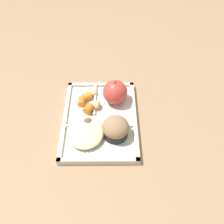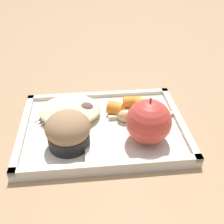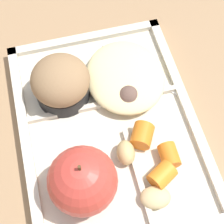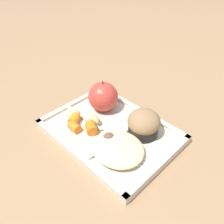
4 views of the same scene
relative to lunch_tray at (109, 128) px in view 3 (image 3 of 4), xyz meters
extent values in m
plane|color=#997551|center=(0.00, 0.00, -0.01)|extent=(6.00, 6.00, 0.00)
cube|color=beige|center=(0.00, 0.00, 0.00)|extent=(0.32, 0.24, 0.01)
cube|color=beige|center=(0.00, -0.11, 0.01)|extent=(0.32, 0.01, 0.01)
cube|color=beige|center=(0.00, 0.11, 0.01)|extent=(0.32, 0.01, 0.01)
cube|color=beige|center=(0.16, 0.00, 0.01)|extent=(0.01, 0.24, 0.01)
cube|color=beige|center=(0.03, 0.00, 0.01)|extent=(0.01, 0.21, 0.01)
cube|color=beige|center=(-0.08, -0.02, 0.01)|extent=(0.14, 0.01, 0.01)
sphere|color=#C63D33|center=(-0.08, 0.05, 0.05)|extent=(0.08, 0.08, 0.08)
cylinder|color=#4C381E|center=(-0.08, 0.05, 0.09)|extent=(0.00, 0.00, 0.01)
cylinder|color=black|center=(0.06, 0.05, 0.02)|extent=(0.08, 0.08, 0.03)
ellipsoid|color=#93704C|center=(0.06, 0.05, 0.05)|extent=(0.08, 0.08, 0.06)
cylinder|color=orange|center=(-0.03, -0.04, 0.02)|extent=(0.04, 0.04, 0.03)
cylinder|color=orange|center=(-0.09, -0.05, 0.02)|extent=(0.04, 0.04, 0.03)
cylinder|color=orange|center=(-0.06, -0.06, 0.02)|extent=(0.03, 0.02, 0.02)
ellipsoid|color=tan|center=(-0.11, -0.03, 0.01)|extent=(0.04, 0.04, 0.02)
ellipsoid|color=tan|center=(-0.05, -0.01, 0.02)|extent=(0.04, 0.03, 0.03)
ellipsoid|color=beige|center=(0.06, -0.04, 0.02)|extent=(0.13, 0.11, 0.03)
sphere|color=brown|center=(0.03, -0.04, 0.02)|extent=(0.03, 0.03, 0.03)
sphere|color=brown|center=(0.07, -0.05, 0.02)|extent=(0.03, 0.03, 0.03)
cube|color=silver|center=(0.05, -0.09, 0.01)|extent=(0.07, 0.07, 0.00)
cube|color=silver|center=(0.10, -0.04, 0.01)|extent=(0.04, 0.04, 0.00)
cylinder|color=silver|center=(0.13, -0.03, 0.01)|extent=(0.02, 0.02, 0.00)
cylinder|color=silver|center=(0.12, -0.03, 0.01)|extent=(0.02, 0.02, 0.00)
cylinder|color=silver|center=(0.12, -0.02, 0.01)|extent=(0.02, 0.02, 0.00)
camera|label=1|loc=(0.50, 0.04, 0.63)|focal=39.32mm
camera|label=2|loc=(0.03, 0.44, 0.35)|focal=44.61mm
camera|label=3|loc=(-0.21, 0.05, 0.45)|focal=57.90mm
camera|label=4|loc=(0.31, -0.31, 0.42)|focal=37.70mm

